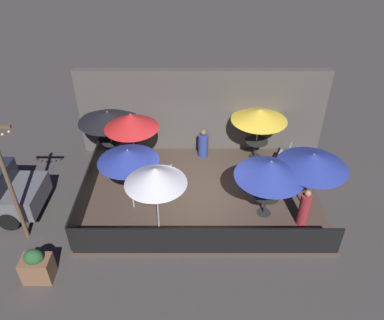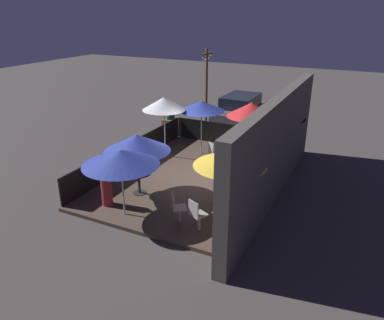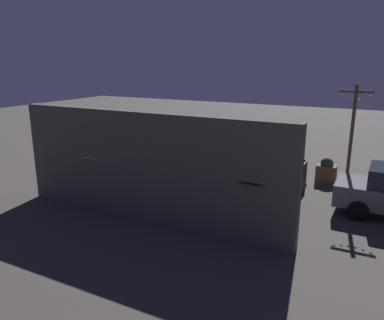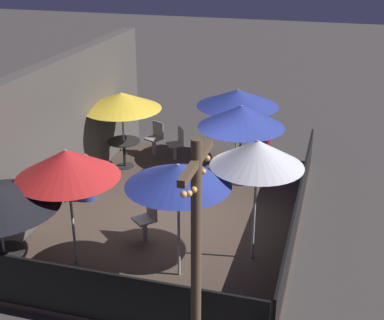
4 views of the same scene
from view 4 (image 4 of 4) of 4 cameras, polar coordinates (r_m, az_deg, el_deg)
ground_plane at (r=12.27m, az=-1.48°, el=-6.07°), size 60.00×60.00×0.00m
patio_deck at (r=12.25m, az=-1.48°, el=-5.83°), size 7.77×5.41×0.12m
building_wall at (r=12.68m, az=-14.35°, el=2.60°), size 9.37×0.36×3.39m
fence_front at (r=11.57m, az=11.23°, el=-5.15°), size 7.57×0.05×0.95m
fence_side_left at (r=8.96m, az=-9.05°, el=-14.27°), size 0.05×5.21×0.95m
patio_umbrella_1 at (r=14.00m, az=-7.52°, el=6.29°), size 2.07×2.07×2.08m
patio_umbrella_2 at (r=13.01m, az=5.30°, el=4.66°), size 2.13×2.13×2.04m
patio_umbrella_3 at (r=9.74m, az=-13.20°, el=-0.40°), size 1.89×1.89×2.35m
patio_umbrella_4 at (r=9.66m, az=6.98°, el=0.70°), size 1.72×1.72×2.46m
patio_umbrella_5 at (r=14.32m, az=4.91°, el=6.62°), size 2.20×2.20×2.04m
patio_umbrella_6 at (r=9.15m, az=-1.49°, el=-1.62°), size 1.86×1.86×2.25m
dining_table_0 at (r=10.13m, az=-19.31°, el=-9.95°), size 0.71×0.71×0.73m
dining_table_1 at (r=14.41m, az=-7.26°, el=1.49°), size 0.87×0.87×0.75m
dining_table_2 at (r=13.43m, az=5.11°, el=-0.13°), size 0.81×0.81×0.74m
patio_chair_0 at (r=15.18m, az=-3.93°, el=2.47°), size 0.53×0.53×0.95m
patio_chair_1 at (r=10.98m, az=-4.82°, el=-6.11°), size 0.56×0.56×0.95m
patio_chair_2 at (r=14.83m, az=-1.62°, el=1.86°), size 0.56×0.56×0.90m
patron_0 at (r=14.35m, az=7.77°, el=1.39°), size 0.44×0.44×1.32m
patron_1 at (r=12.82m, az=-11.20°, el=-2.06°), size 0.54×0.54×1.16m
light_post at (r=6.24m, az=0.43°, el=-13.48°), size 1.10×0.12×4.09m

